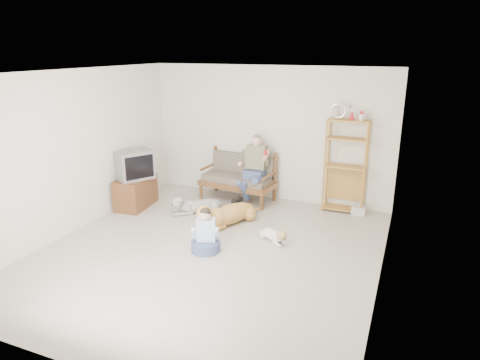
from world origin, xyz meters
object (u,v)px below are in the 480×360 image
at_px(loveseat, 239,176).
at_px(etagere, 345,165).
at_px(tv_stand, 136,192).
at_px(golden_retriever, 225,215).

relative_size(loveseat, etagere, 0.75).
height_order(etagere, tv_stand, etagere).
distance_m(tv_stand, golden_retriever, 2.03).
height_order(loveseat, tv_stand, loveseat).
distance_m(loveseat, etagere, 2.16).
bearing_deg(golden_retriever, loveseat, 128.03).
height_order(etagere, golden_retriever, etagere).
height_order(loveseat, etagere, etagere).
bearing_deg(loveseat, etagere, 9.37).
bearing_deg(tv_stand, etagere, 13.70).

